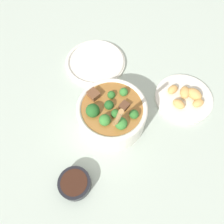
{
  "coord_description": "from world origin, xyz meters",
  "views": [
    {
      "loc": [
        -0.3,
        -0.13,
        0.67
      ],
      "look_at": [
        0.0,
        0.0,
        0.06
      ],
      "focal_mm": 35.0,
      "sensor_mm": 36.0,
      "label": 1
    }
  ],
  "objects_px": {
    "empty_plate": "(95,62)",
    "condiment_bowl": "(75,183)",
    "stew_bowl": "(112,113)",
    "food_plate": "(185,97)"
  },
  "relations": [
    {
      "from": "stew_bowl",
      "to": "empty_plate",
      "type": "height_order",
      "value": "stew_bowl"
    },
    {
      "from": "stew_bowl",
      "to": "condiment_bowl",
      "type": "xyz_separation_m",
      "value": [
        -0.24,
        0.02,
        -0.04
      ]
    },
    {
      "from": "empty_plate",
      "to": "condiment_bowl",
      "type": "bearing_deg",
      "value": -161.83
    },
    {
      "from": "stew_bowl",
      "to": "condiment_bowl",
      "type": "height_order",
      "value": "stew_bowl"
    },
    {
      "from": "stew_bowl",
      "to": "condiment_bowl",
      "type": "distance_m",
      "value": 0.24
    },
    {
      "from": "condiment_bowl",
      "to": "food_plate",
      "type": "xyz_separation_m",
      "value": [
        0.42,
        -0.22,
        -0.01
      ]
    },
    {
      "from": "stew_bowl",
      "to": "empty_plate",
      "type": "xyz_separation_m",
      "value": [
        0.21,
        0.16,
        -0.05
      ]
    },
    {
      "from": "stew_bowl",
      "to": "food_plate",
      "type": "xyz_separation_m",
      "value": [
        0.18,
        -0.2,
        -0.04
      ]
    },
    {
      "from": "stew_bowl",
      "to": "empty_plate",
      "type": "bearing_deg",
      "value": 37.7
    },
    {
      "from": "food_plate",
      "to": "stew_bowl",
      "type": "bearing_deg",
      "value": 132.06
    }
  ]
}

